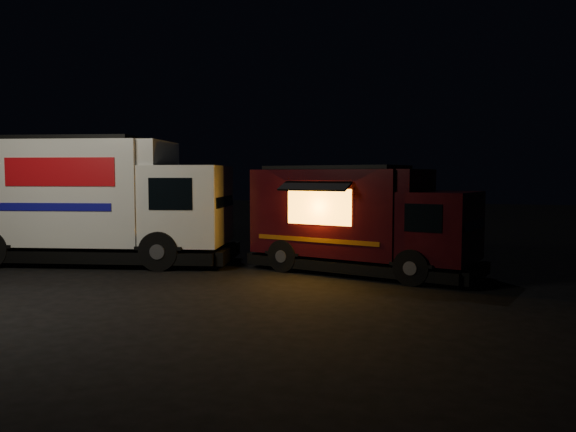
# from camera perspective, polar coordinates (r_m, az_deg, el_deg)

# --- Properties ---
(ground) EXTENTS (80.00, 80.00, 0.00)m
(ground) POSITION_cam_1_polar(r_m,az_deg,el_deg) (12.85, -10.54, -7.06)
(ground) COLOR black
(ground) RESTS_ON ground
(white_truck) EXTENTS (8.24, 4.34, 3.56)m
(white_truck) POSITION_cam_1_polar(r_m,az_deg,el_deg) (16.80, -18.98, 1.53)
(white_truck) COLOR silver
(white_truck) RESTS_ON ground
(red_truck) EXTENTS (6.21, 3.53, 2.73)m
(red_truck) POSITION_cam_1_polar(r_m,az_deg,el_deg) (14.35, 7.61, -0.34)
(red_truck) COLOR #36090D
(red_truck) RESTS_ON ground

